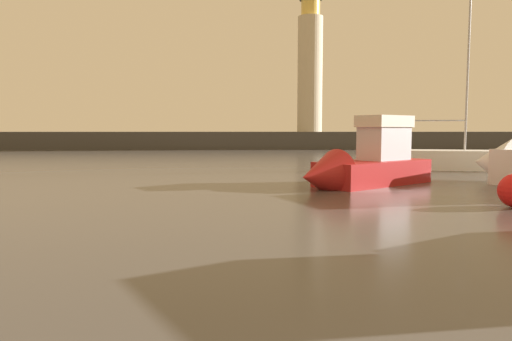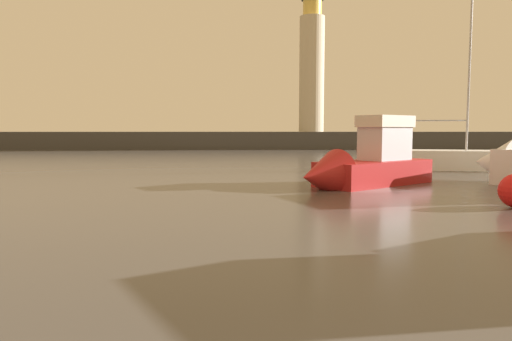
% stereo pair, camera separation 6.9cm
% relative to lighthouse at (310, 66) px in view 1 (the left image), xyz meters
% --- Properties ---
extents(ground_plane, '(220.00, 220.00, 0.00)m').
position_rel_lighthouse_xyz_m(ground_plane, '(-7.35, -26.68, -9.66)').
color(ground_plane, '#4C4742').
extents(breakwater, '(69.38, 4.17, 2.02)m').
position_rel_lighthouse_xyz_m(breakwater, '(-7.35, 0.00, -8.64)').
color(breakwater, '#423F3D').
rests_on(breakwater, ground_plane).
extents(lighthouse, '(2.88, 2.88, 16.12)m').
position_rel_lighthouse_xyz_m(lighthouse, '(0.00, 0.00, 0.00)').
color(lighthouse, beige).
rests_on(lighthouse, breakwater).
extents(motorboat_3, '(6.63, 5.56, 3.28)m').
position_rel_lighthouse_xyz_m(motorboat_3, '(-3.88, -36.19, -8.82)').
color(motorboat_3, '#B21E1E').
rests_on(motorboat_3, ground_plane).
extents(sailboat_moored, '(7.69, 3.83, 10.45)m').
position_rel_lighthouse_xyz_m(sailboat_moored, '(3.37, -28.73, -9.07)').
color(sailboat_moored, white).
rests_on(sailboat_moored, ground_plane).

